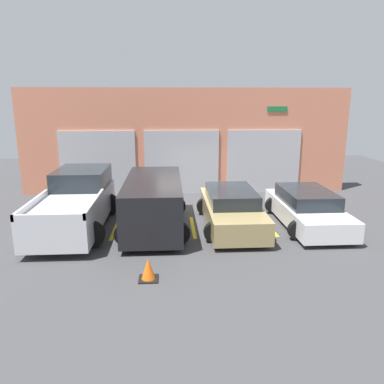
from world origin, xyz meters
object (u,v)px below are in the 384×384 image
(sedan_white, at_px, (307,208))
(van_right, at_px, (154,202))
(pickup_truck, at_px, (76,203))
(traffic_cone, at_px, (148,270))
(sedan_side, at_px, (231,209))

(sedan_white, distance_m, van_right, 5.22)
(pickup_truck, bearing_deg, traffic_cone, -57.04)
(sedan_side, distance_m, traffic_cone, 4.58)
(sedan_white, bearing_deg, traffic_cone, -144.31)
(traffic_cone, bearing_deg, sedan_side, 55.12)
(pickup_truck, relative_size, sedan_white, 1.17)
(pickup_truck, xyz_separation_m, sedan_side, (5.21, -0.26, -0.23))
(traffic_cone, bearing_deg, sedan_white, 35.69)
(sedan_white, distance_m, traffic_cone, 6.43)
(sedan_white, bearing_deg, sedan_side, -179.94)
(van_right, distance_m, traffic_cone, 3.78)
(pickup_truck, height_order, van_right, pickup_truck)
(sedan_side, bearing_deg, van_right, -179.55)
(sedan_white, xyz_separation_m, sedan_side, (-2.60, -0.00, 0.03))
(van_right, bearing_deg, sedan_white, 0.26)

